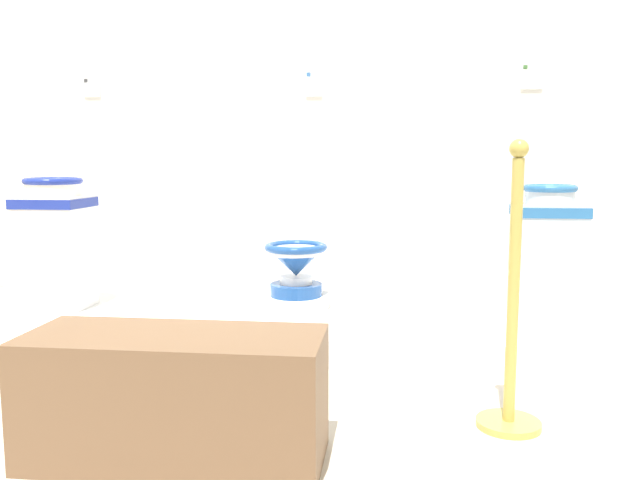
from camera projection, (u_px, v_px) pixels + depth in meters
name	position (u px, v px, depth m)	size (l,w,h in m)	color
ground_plane	(223.00, 469.00, 1.95)	(6.36, 5.46, 0.02)	beige
wall_back	(307.00, 39.00, 3.67)	(4.56, 0.06, 3.22)	silver
display_platform	(294.00, 325.00, 3.34)	(3.85, 0.98, 0.13)	white
plinth_block_tall_cobalt	(58.00, 285.00, 3.44)	(0.31, 0.31, 0.25)	white
antique_toilet_tall_cobalt	(55.00, 219.00, 3.40)	(0.35, 0.31, 0.46)	white
plinth_block_leftmost	(296.00, 304.00, 3.36)	(0.32, 0.29, 0.09)	white
antique_toilet_leftmost	(296.00, 264.00, 3.33)	(0.33, 0.33, 0.28)	navy
plinth_block_broad_patterned	(545.00, 297.00, 3.22)	(0.38, 0.38, 0.22)	white
antique_toilet_broad_patterned	(548.00, 229.00, 3.17)	(0.34, 0.26, 0.45)	silver
info_placard_first	(91.00, 86.00, 3.82)	(0.10, 0.01, 0.12)	white
info_placard_second	(314.00, 83.00, 3.67)	(0.10, 0.01, 0.15)	white
info_placard_third	(532.00, 75.00, 3.53)	(0.12, 0.01, 0.15)	white
stanchion_post_near_right	(512.00, 335.00, 2.19)	(0.22, 0.22, 1.00)	#B39E46
museum_bench	(176.00, 397.00, 1.97)	(0.92, 0.36, 0.40)	brown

